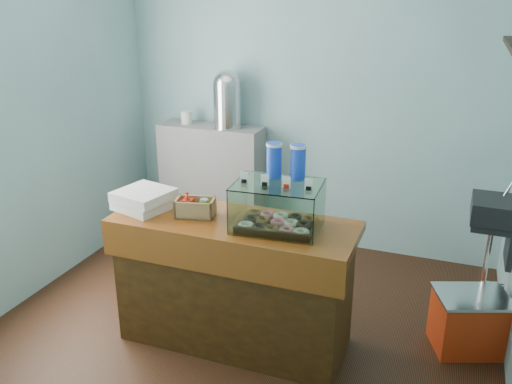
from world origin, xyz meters
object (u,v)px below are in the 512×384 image
at_px(counter, 234,281).
at_px(red_cooler, 469,322).
at_px(coffee_urn, 227,98).
at_px(display_case, 280,202).

relative_size(counter, red_cooler, 2.84).
distance_m(coffee_urn, red_cooler, 2.75).
bearing_deg(red_cooler, display_case, 179.47).
bearing_deg(coffee_urn, red_cooler, -26.12).
bearing_deg(counter, red_cooler, 17.46).
height_order(coffee_urn, red_cooler, coffee_urn).
xyz_separation_m(counter, coffee_urn, (-0.72, 1.57, 0.92)).
distance_m(display_case, coffee_urn, 1.87).
xyz_separation_m(display_case, coffee_urn, (-1.02, 1.54, 0.32)).
relative_size(display_case, red_cooler, 1.00).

